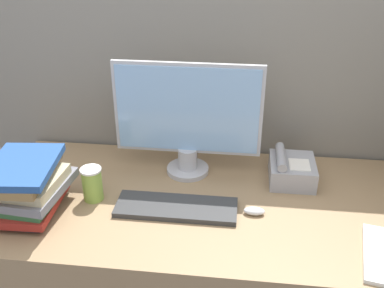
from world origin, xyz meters
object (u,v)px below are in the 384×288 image
desk_telephone (291,170)px  book_stack (27,186)px  mouse (254,211)px  keyboard (176,207)px  coffee_cup (92,184)px  monitor (188,120)px

desk_telephone → book_stack: bearing=-161.3°
mouse → desk_telephone: (0.14, 0.24, 0.03)m
mouse → desk_telephone: bearing=59.4°
mouse → book_stack: bearing=-174.7°
keyboard → mouse: bearing=1.5°
coffee_cup → monitor: bearing=36.1°
mouse → coffee_cup: 0.60m
monitor → keyboard: monitor is taller
book_stack → desk_telephone: 0.99m
monitor → book_stack: size_ratio=1.82×
monitor → desk_telephone: monitor is taller
coffee_cup → book_stack: book_stack is taller
book_stack → monitor: bearing=32.8°
mouse → coffee_cup: bearing=177.5°
mouse → book_stack: book_stack is taller
mouse → book_stack: 0.80m
keyboard → book_stack: 0.53m
monitor → mouse: bearing=-44.1°
monitor → keyboard: (-0.01, -0.27, -0.22)m
keyboard → monitor: bearing=88.4°
book_stack → desk_telephone: book_stack is taller
monitor → mouse: (0.27, -0.26, -0.22)m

